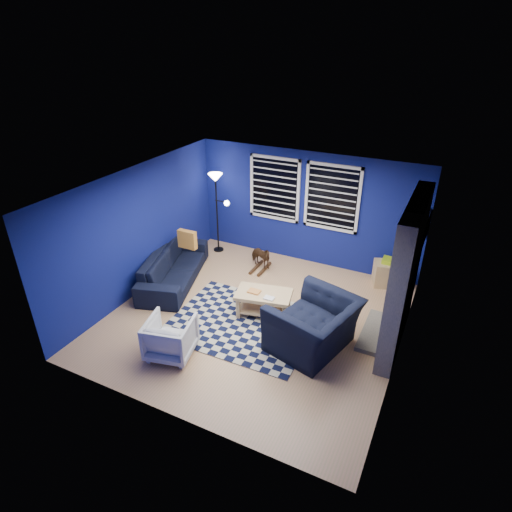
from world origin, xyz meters
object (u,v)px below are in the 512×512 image
Objects in this scene: armchair_bent at (171,337)px; cabinet at (389,273)px; rocking_horse at (260,257)px; armchair_big at (313,325)px; floor_lamp at (217,189)px; sofa at (174,267)px; coffee_table at (264,299)px; tv at (424,232)px.

armchair_bent is 1.03× the size of cabinet.
armchair_bent is at bearing -164.75° from rocking_horse.
floor_lamp is (-3.17, 2.36, 1.10)m from armchair_big.
sofa is 2.30m from armchair_bent.
sofa is 2.20m from coffee_table.
coffee_table is at bearing -97.72° from armchair_big.
sofa is at bearing -87.70° from armchair_big.
cabinet is at bearing -83.30° from sofa.
armchair_bent is 0.39× the size of floor_lamp.
tv is at bearing 166.26° from armchair_big.
sofa is (-4.55, -1.56, -1.07)m from tv.
armchair_bent is 3.12m from rocking_horse.
tv is 4.86m from armchair_bent.
floor_lamp reaches higher than coffee_table.
rocking_horse is at bearing -173.71° from tv.
floor_lamp reaches higher than armchair_bent.
armchair_big is 2.72m from rocking_horse.
armchair_bent is 0.67× the size of coffee_table.
sofa is 3.17× the size of cabinet.
armchair_big is 0.71× the size of floor_lamp.
tv is 4.93m from sofa.
tv is at bearing -66.75° from rocking_horse.
armchair_bent is at bearing -133.09° from tv.
cabinet is at bearing -60.29° from rocking_horse.
tv is 0.75× the size of armchair_big.
armchair_bent is (-1.99, -1.16, -0.10)m from armchair_big.
rocking_horse is at bearing -121.00° from armchair_big.
armchair_bent reaches higher than sofa.
armchair_bent is 1.85m from coffee_table.
armchair_bent is 3.91m from floor_lamp.
cabinet is (-0.51, 0.25, -1.14)m from tv.
sofa is 4.43m from cabinet.
tv is 0.44× the size of sofa.
tv is 0.91× the size of coffee_table.
sofa is at bearing -94.22° from floor_lamp.
coffee_table is (2.18, -0.27, 0.01)m from sofa.
cabinet is at bearing 48.36° from coffee_table.
coffee_table is at bearing -142.16° from tv.
sofa is 1.68× the size of armchair_big.
rocking_horse is (0.09, 3.12, -0.01)m from armchair_bent.
armchair_big is at bearing -22.60° from coffee_table.
coffee_table is (-1.11, 0.46, -0.09)m from armchair_big.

